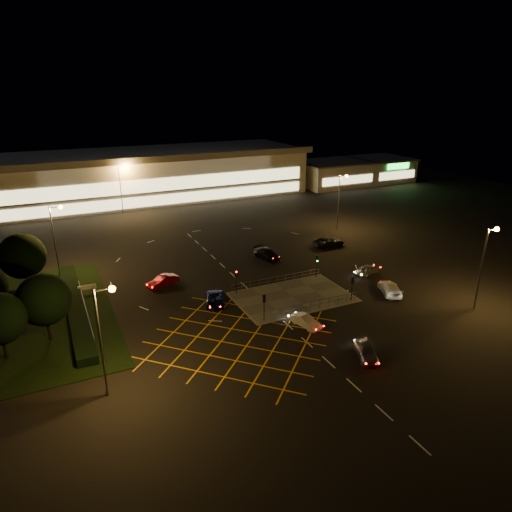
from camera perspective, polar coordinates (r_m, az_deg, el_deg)
name	(u,v)px	position (r m, az deg, el deg)	size (l,w,h in m)	color
ground	(271,294)	(58.47, 1.92, -4.79)	(180.00, 180.00, 0.00)	black
pedestrian_island	(293,297)	(57.74, 4.60, -5.13)	(14.00, 9.00, 0.12)	#4C4944
grass_verge	(29,318)	(58.59, -26.47, -7.01)	(18.00, 30.00, 0.08)	black
hedge	(75,306)	(58.30, -21.66, -5.87)	(2.00, 26.00, 1.00)	black
supermarket	(153,174)	(113.29, -12.74, 9.99)	(72.00, 26.50, 10.50)	beige
retail_unit_a	(332,173)	(124.94, 9.54, 10.17)	(18.80, 14.80, 6.35)	beige
retail_unit_b	(380,169)	(134.59, 15.26, 10.47)	(14.80, 14.80, 6.35)	beige
streetlight_sw	(104,327)	(39.56, -18.46, -8.36)	(1.78, 0.56, 10.03)	slate
streetlight_se	(486,257)	(58.59, 26.80, -0.09)	(1.78, 0.56, 10.03)	slate
streetlight_nw	(56,231)	(67.47, -23.67, 2.90)	(1.78, 0.56, 10.03)	slate
streetlight_ne	(341,194)	(84.87, 10.59, 7.61)	(1.78, 0.56, 10.03)	slate
streetlight_far_left	(122,182)	(97.82, -16.38, 8.81)	(1.78, 0.56, 10.03)	slate
streetlight_far_right	(289,167)	(112.87, 4.15, 11.04)	(1.78, 0.56, 10.03)	slate
signal_sw	(264,302)	(51.00, 1.02, -5.81)	(0.28, 0.30, 3.15)	black
signal_se	(352,284)	(56.88, 11.94, -3.39)	(0.28, 0.30, 3.15)	black
signal_nw	(236,277)	(57.61, -2.51, -2.62)	(0.28, 0.30, 3.15)	black
signal_ne	(317,262)	(62.87, 7.61, -0.77)	(0.28, 0.30, 3.15)	black
tree_c	(22,256)	(64.21, -27.20, -0.02)	(5.76, 5.76, 7.84)	black
tree_e	(44,300)	(51.14, -25.01, -4.97)	(5.40, 5.40, 7.35)	black
car_near_silver	(366,351)	(46.65, 13.63, -11.47)	(1.67, 4.16, 1.42)	#B4B6BC
car_queue_white	(306,321)	(51.06, 6.22, -8.10)	(1.32, 3.77, 1.24)	#B9B9B9
car_left_blue	(215,300)	(55.80, -5.16, -5.44)	(2.12, 4.60, 1.28)	#0B1245
car_far_dkgrey	(267,254)	(70.15, 1.43, 0.28)	(2.08, 5.10, 1.48)	black
car_right_silver	(368,269)	(66.20, 13.78, -1.65)	(1.62, 4.03, 1.37)	silver
car_circ_red	(163,281)	(61.70, -11.57, -3.09)	(1.52, 4.37, 1.44)	maroon
car_east_grey	(329,242)	(76.52, 9.09, 1.77)	(2.48, 5.38, 1.49)	black
car_approach_white	(390,288)	(60.81, 16.39, -3.87)	(2.08, 5.12, 1.49)	silver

